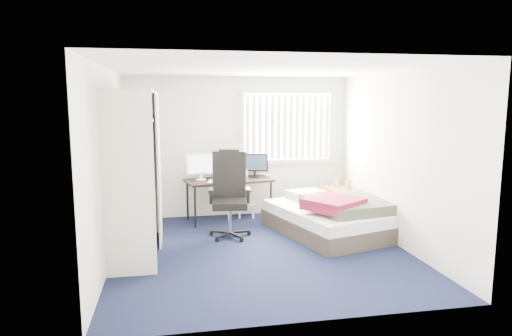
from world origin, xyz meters
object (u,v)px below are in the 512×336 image
at_px(office_chair, 230,203).
at_px(nightstand, 341,192).
at_px(bed, 332,216).
at_px(desk, 229,177).

bearing_deg(office_chair, nightstand, 17.72).
distance_m(office_chair, bed, 1.63).
height_order(nightstand, bed, nightstand).
xyz_separation_m(desk, bed, (1.50, -1.13, -0.48)).
xyz_separation_m(nightstand, bed, (-0.48, -0.87, -0.20)).
bearing_deg(bed, office_chair, 172.75).
relative_size(office_chair, nightstand, 1.54).
height_order(desk, bed, desk).
distance_m(desk, office_chair, 0.97).
bearing_deg(bed, nightstand, 61.22).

